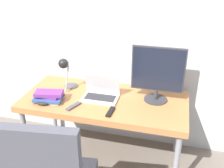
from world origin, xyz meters
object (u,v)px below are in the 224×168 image
(desk_lamp, at_px, (66,70))
(book_stack, at_px, (49,96))
(game_controller, at_px, (43,102))
(laptop, at_px, (101,93))
(monitor, at_px, (158,73))

(desk_lamp, relative_size, book_stack, 1.27)
(game_controller, bearing_deg, laptop, 26.57)
(monitor, distance_m, desk_lamp, 0.87)
(laptop, height_order, monitor, monitor)
(desk_lamp, xyz_separation_m, game_controller, (-0.12, -0.29, -0.21))
(book_stack, bearing_deg, game_controller, -115.74)
(laptop, xyz_separation_m, monitor, (0.51, 0.09, 0.23))
(book_stack, height_order, game_controller, book_stack)
(laptop, relative_size, game_controller, 2.11)
(monitor, xyz_separation_m, game_controller, (-0.98, -0.33, -0.25))
(desk_lamp, bearing_deg, monitor, 2.89)
(monitor, height_order, game_controller, monitor)
(laptop, distance_m, desk_lamp, 0.41)
(monitor, xyz_separation_m, desk_lamp, (-0.87, -0.04, -0.05))
(game_controller, bearing_deg, book_stack, 64.26)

